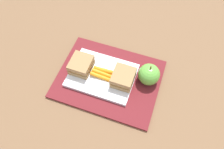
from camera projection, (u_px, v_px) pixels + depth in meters
The scene contains 7 objects.
ground_plane at pixel (109, 80), 0.82m from camera, with size 2.40×2.40×0.00m, color brown.
lunchbag_mat at pixel (109, 79), 0.82m from camera, with size 0.36×0.28×0.01m, color maroon.
food_tray at pixel (102, 75), 0.81m from camera, with size 0.23×0.17×0.01m, color white.
sandwich_half_left at pixel (81, 65), 0.80m from camera, with size 0.07×0.08×0.04m.
sandwich_half_right at pixel (123, 78), 0.78m from camera, with size 0.07×0.08×0.04m.
carrot_sticks_bundle at pixel (102, 74), 0.80m from camera, with size 0.08×0.04×0.02m.
apple at pixel (149, 74), 0.78m from camera, with size 0.08×0.08×0.09m.
Camera 1 is at (0.15, -0.39, 0.71)m, focal length 36.62 mm.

